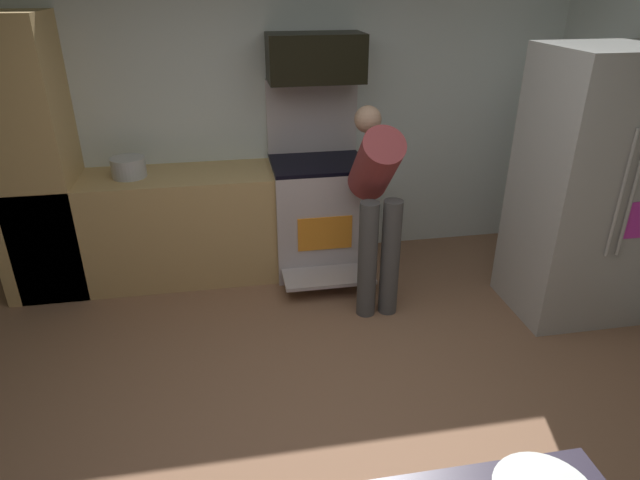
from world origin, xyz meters
TOP-DOWN VIEW (x-y plane):
  - ground_plane at (0.00, 0.00)m, footprint 5.20×4.80m
  - wall_back at (0.00, 2.34)m, footprint 5.20×0.12m
  - lower_cabinet_run at (-0.90, 1.98)m, footprint 2.40×0.60m
  - cabinet_column at (-1.90, 1.98)m, footprint 0.60×0.60m
  - oven_range at (0.28, 1.97)m, footprint 0.76×0.96m
  - microwave at (0.28, 2.06)m, footprint 0.74×0.38m
  - refrigerator at (2.03, 0.97)m, footprint 0.84×0.75m
  - person_cook at (0.58, 1.28)m, footprint 0.31×0.66m
  - stock_pot at (-1.21, 1.98)m, footprint 0.26×0.26m

SIDE VIEW (x-z plane):
  - ground_plane at x=0.00m, z-range -0.02..0.00m
  - lower_cabinet_run at x=-0.90m, z-range 0.00..0.90m
  - oven_range at x=0.28m, z-range -0.27..1.30m
  - person_cook at x=0.58m, z-range 0.15..1.62m
  - refrigerator at x=2.03m, z-range 0.00..1.92m
  - stock_pot at x=-1.21m, z-range 0.90..1.05m
  - cabinet_column at x=-1.90m, z-range 0.00..2.10m
  - wall_back at x=0.00m, z-range 0.00..2.60m
  - microwave at x=0.28m, z-range 1.56..1.92m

